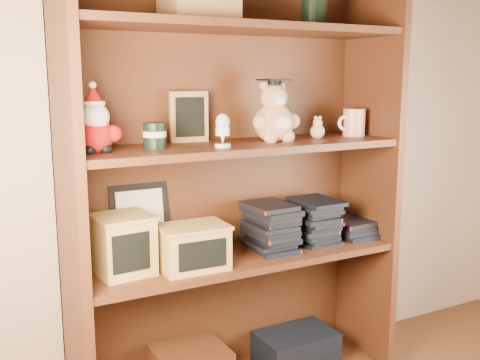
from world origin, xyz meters
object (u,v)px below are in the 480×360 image
at_px(grad_teddy_bear, 275,117).
at_px(teacher_mug, 353,122).
at_px(treats_box, 123,244).
at_px(bookcase, 233,189).

xyz_separation_m(grad_teddy_bear, teacher_mug, (0.36, 0.01, -0.03)).
bearing_deg(teacher_mug, treats_box, -179.95).
bearing_deg(treats_box, teacher_mug, 0.05).
distance_m(teacher_mug, treats_box, 0.99).
bearing_deg(grad_teddy_bear, treats_box, 179.39).
bearing_deg(grad_teddy_bear, teacher_mug, 1.08).
bearing_deg(bookcase, grad_teddy_bear, -22.56).
xyz_separation_m(teacher_mug, treats_box, (-0.92, -0.00, -0.35)).
bearing_deg(treats_box, bookcase, 6.92).
relative_size(bookcase, grad_teddy_bear, 7.07).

